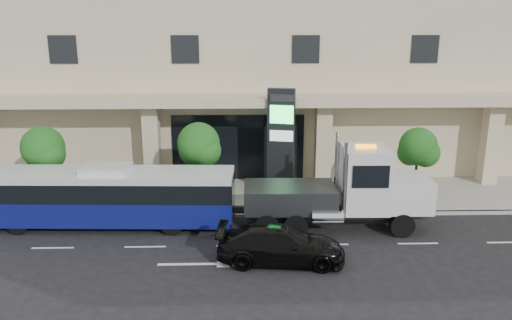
{
  "coord_description": "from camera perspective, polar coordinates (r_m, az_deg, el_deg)",
  "views": [
    {
      "loc": [
        0.25,
        -21.61,
        9.3
      ],
      "look_at": [
        0.93,
        2.0,
        2.94
      ],
      "focal_mm": 35.0,
      "sensor_mm": 36.0,
      "label": 1
    }
  ],
  "objects": [
    {
      "name": "signage_pylon",
      "position": [
        27.62,
        2.87,
        2.18
      ],
      "size": [
        1.55,
        0.88,
        5.91
      ],
      "rotation": [
        0.0,
        0.0,
        -0.24
      ],
      "color": "black",
      "rests_on": "sidewalk"
    },
    {
      "name": "tow_truck",
      "position": [
        23.7,
        10.1,
        -3.55
      ],
      "size": [
        9.77,
        2.61,
        4.45
      ],
      "rotation": [
        0.0,
        0.0,
        -0.02
      ],
      "color": "#2D3033",
      "rests_on": "ground"
    },
    {
      "name": "sidewalk",
      "position": [
        28.16,
        -2.07,
        -4.07
      ],
      "size": [
        120.0,
        6.0,
        0.15
      ],
      "primitive_type": "cube",
      "color": "gray",
      "rests_on": "ground"
    },
    {
      "name": "convention_center",
      "position": [
        37.04,
        -2.11,
        16.09
      ],
      "size": [
        60.0,
        17.6,
        20.0
      ],
      "color": "tan",
      "rests_on": "ground"
    },
    {
      "name": "tree_left",
      "position": [
        27.89,
        -23.11,
        1.02
      ],
      "size": [
        2.27,
        2.2,
        4.22
      ],
      "color": "#422B19",
      "rests_on": "sidewalk"
    },
    {
      "name": "curb",
      "position": [
        25.35,
        -2.11,
        -6.29
      ],
      "size": [
        120.0,
        0.3,
        0.15
      ],
      "primitive_type": "cube",
      "color": "gray",
      "rests_on": "ground"
    },
    {
      "name": "tree_mid",
      "position": [
        26.01,
        -6.51,
        1.53
      ],
      "size": [
        2.28,
        2.2,
        4.38
      ],
      "color": "#422B19",
      "rests_on": "sidewalk"
    },
    {
      "name": "ground",
      "position": [
        23.52,
        -2.14,
        -8.23
      ],
      "size": [
        120.0,
        120.0,
        0.0
      ],
      "primitive_type": "plane",
      "color": "black",
      "rests_on": "ground"
    },
    {
      "name": "black_sedan",
      "position": [
        20.48,
        2.86,
        -9.63
      ],
      "size": [
        5.33,
        2.56,
        1.5
      ],
      "primitive_type": "imported",
      "rotation": [
        0.0,
        0.0,
        1.48
      ],
      "color": "black",
      "rests_on": "ground"
    },
    {
      "name": "tree_right",
      "position": [
        27.57,
        18.07,
        1.18
      ],
      "size": [
        2.1,
        2.0,
        4.04
      ],
      "color": "#422B19",
      "rests_on": "sidewalk"
    },
    {
      "name": "city_bus",
      "position": [
        24.69,
        -16.53,
        -3.92
      ],
      "size": [
        11.97,
        2.97,
        3.01
      ],
      "rotation": [
        0.0,
        0.0,
        -0.04
      ],
      "color": "black",
      "rests_on": "ground"
    }
  ]
}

